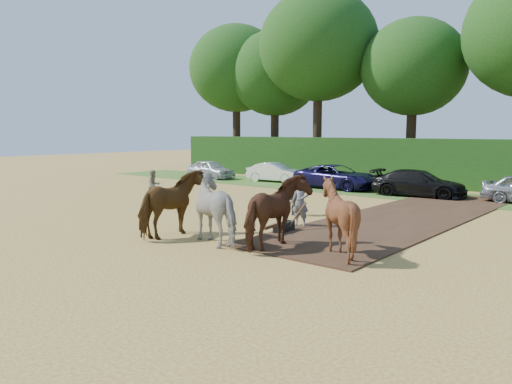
{
  "coord_description": "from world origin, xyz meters",
  "views": [
    {
      "loc": [
        9.66,
        -12.19,
        3.49
      ],
      "look_at": [
        -1.26,
        0.79,
        1.4
      ],
      "focal_mm": 35.0,
      "sensor_mm": 36.0,
      "label": 1
    }
  ],
  "objects_px": {
    "spectator_far": "(295,196)",
    "parked_cars": "(436,184)",
    "spectator_near": "(154,185)",
    "plough_team": "(251,210)"
  },
  "relations": [
    {
      "from": "spectator_far",
      "to": "parked_cars",
      "type": "bearing_deg",
      "value": -13.03
    },
    {
      "from": "spectator_near",
      "to": "spectator_far",
      "type": "height_order",
      "value": "spectator_far"
    },
    {
      "from": "spectator_far",
      "to": "spectator_near",
      "type": "bearing_deg",
      "value": 98.0
    },
    {
      "from": "spectator_near",
      "to": "spectator_far",
      "type": "distance_m",
      "value": 8.12
    },
    {
      "from": "spectator_far",
      "to": "parked_cars",
      "type": "distance_m",
      "value": 9.7
    },
    {
      "from": "spectator_near",
      "to": "plough_team",
      "type": "relative_size",
      "value": 0.21
    },
    {
      "from": "spectator_near",
      "to": "spectator_far",
      "type": "xyz_separation_m",
      "value": [
        8.07,
        0.94,
        0.03
      ]
    },
    {
      "from": "spectator_far",
      "to": "plough_team",
      "type": "xyz_separation_m",
      "value": [
        2.15,
        -5.33,
        0.29
      ]
    },
    {
      "from": "plough_team",
      "to": "parked_cars",
      "type": "xyz_separation_m",
      "value": [
        0.26,
        14.72,
        -0.39
      ]
    },
    {
      "from": "spectator_near",
      "to": "spectator_far",
      "type": "relative_size",
      "value": 0.96
    }
  ]
}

